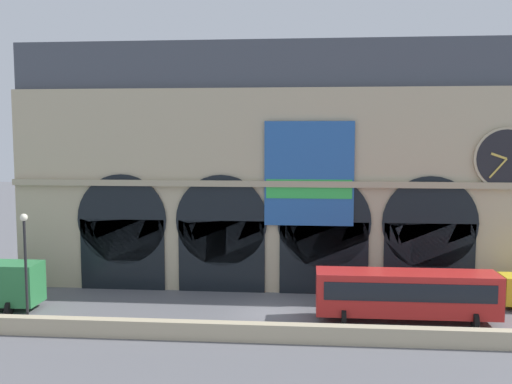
{
  "coord_description": "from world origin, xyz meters",
  "views": [
    {
      "loc": [
        2.49,
        -36.37,
        11.44
      ],
      "look_at": [
        -1.19,
        5.0,
        7.37
      ],
      "focal_mm": 40.72,
      "sensor_mm": 36.0,
      "label": 1
    }
  ],
  "objects": [
    {
      "name": "street_lamp_quayside",
      "position": [
        -13.92,
        -4.32,
        4.41
      ],
      "size": [
        0.44,
        0.44,
        6.9
      ],
      "color": "black",
      "rests_on": "ground"
    },
    {
      "name": "ground_plane",
      "position": [
        0.0,
        0.0,
        0.0
      ],
      "size": [
        200.0,
        200.0,
        0.0
      ],
      "primitive_type": "plane",
      "color": "slate"
    },
    {
      "name": "quay_parapet_wall",
      "position": [
        0.0,
        -5.12,
        0.51
      ],
      "size": [
        90.0,
        0.7,
        1.03
      ],
      "primitive_type": "cube",
      "color": "#BCAD8C",
      "rests_on": "ground"
    },
    {
      "name": "station_building",
      "position": [
        0.03,
        7.19,
        8.84
      ],
      "size": [
        38.57,
        4.81,
        18.27
      ],
      "color": "#BCAD8C",
      "rests_on": "ground"
    },
    {
      "name": "bus_mideast",
      "position": [
        8.59,
        -0.89,
        1.78
      ],
      "size": [
        11.0,
        3.25,
        3.1
      ],
      "color": "red",
      "rests_on": "ground"
    }
  ]
}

